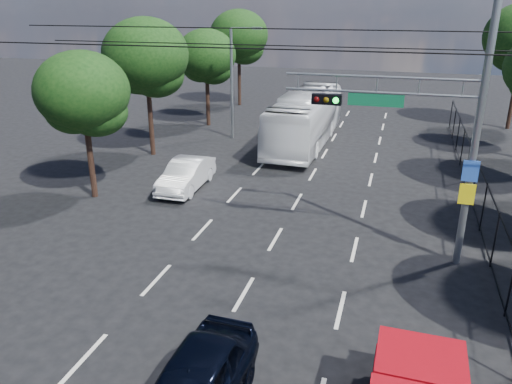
% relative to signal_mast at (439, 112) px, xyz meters
% --- Properties ---
extents(ground, '(120.00, 120.00, 0.00)m').
position_rel_signal_mast_xyz_m(ground, '(-5.28, -7.99, -5.24)').
color(ground, black).
rests_on(ground, ground).
extents(lane_markings, '(6.12, 38.00, 0.01)m').
position_rel_signal_mast_xyz_m(lane_markings, '(-5.28, 6.01, -5.24)').
color(lane_markings, beige).
rests_on(lane_markings, ground).
extents(signal_mast, '(6.43, 0.39, 9.50)m').
position_rel_signal_mast_xyz_m(signal_mast, '(0.00, 0.00, 0.00)').
color(signal_mast, slate).
rests_on(signal_mast, ground).
extents(streetlight_left, '(2.09, 0.22, 7.08)m').
position_rel_signal_mast_xyz_m(streetlight_left, '(-11.62, 14.01, -1.30)').
color(streetlight_left, slate).
rests_on(streetlight_left, ground).
extents(utility_wires, '(22.00, 5.04, 0.74)m').
position_rel_signal_mast_xyz_m(utility_wires, '(-5.28, 0.84, 1.99)').
color(utility_wires, black).
rests_on(utility_wires, ground).
extents(fence_right, '(0.06, 34.03, 2.00)m').
position_rel_signal_mast_xyz_m(fence_right, '(2.32, 4.18, -4.21)').
color(fence_right, black).
rests_on(fence_right, ground).
extents(tree_left_b, '(4.08, 4.08, 6.63)m').
position_rel_signal_mast_xyz_m(tree_left_b, '(-14.47, 2.03, -0.66)').
color(tree_left_b, black).
rests_on(tree_left_b, ground).
extents(tree_left_c, '(4.80, 4.80, 7.80)m').
position_rel_signal_mast_xyz_m(tree_left_c, '(-15.07, 9.03, 0.15)').
color(tree_left_c, black).
rests_on(tree_left_c, ground).
extents(tree_left_d, '(4.20, 4.20, 6.83)m').
position_rel_signal_mast_xyz_m(tree_left_d, '(-14.67, 17.03, -0.52)').
color(tree_left_d, black).
rests_on(tree_left_d, ground).
extents(tree_left_e, '(4.92, 4.92, 7.99)m').
position_rel_signal_mast_xyz_m(tree_left_e, '(-14.87, 25.03, 0.29)').
color(tree_left_e, black).
rests_on(tree_left_e, ground).
extents(white_bus, '(2.91, 11.85, 3.29)m').
position_rel_signal_mast_xyz_m(white_bus, '(-6.87, 13.90, -3.60)').
color(white_bus, white).
rests_on(white_bus, ground).
extents(white_van, '(1.61, 4.37, 1.43)m').
position_rel_signal_mast_xyz_m(white_van, '(-10.78, 4.17, -4.53)').
color(white_van, silver).
rests_on(white_van, ground).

